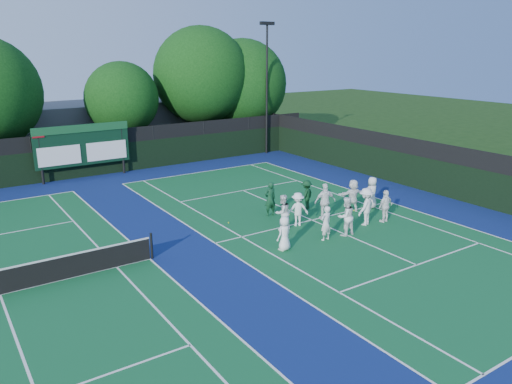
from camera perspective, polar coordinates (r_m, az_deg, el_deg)
ground at (r=24.19m, az=7.93°, el=-3.87°), size 120.00×120.00×0.00m
court_apron at (r=21.74m, az=-5.88°, el=-6.14°), size 34.00×32.00×0.01m
near_court at (r=24.90m, az=6.41°, el=-3.21°), size 11.05×23.85×0.01m
left_court at (r=19.71m, az=-27.23°, el=-10.40°), size 11.05×23.85×0.01m
back_fence at (r=34.83m, az=-17.67°, el=4.03°), size 34.00×0.08×3.00m
divider_fence_right at (r=30.91m, az=19.40°, el=2.40°), size 0.08×32.00×3.00m
scoreboard at (r=34.03m, az=-19.22°, el=5.05°), size 6.00×0.21×3.55m
clubhouse at (r=43.42m, az=-15.72°, el=7.32°), size 18.00×6.00×4.00m
light_pole_right at (r=39.78m, az=1.25°, el=13.39°), size 1.20×0.30×10.12m
tree_c at (r=38.73m, az=-14.89°, el=10.09°), size 5.39×5.39×7.32m
tree_d at (r=41.24m, az=-6.15°, el=12.88°), size 7.63×7.63×9.94m
tree_e at (r=43.25m, az=-1.44°, el=12.01°), size 7.46×7.46×9.02m
tennis_ball_0 at (r=22.14m, az=3.07°, el=-5.57°), size 0.07×0.07×0.07m
tennis_ball_2 at (r=26.60m, az=11.12°, el=-2.09°), size 0.07×0.07×0.07m
tennis_ball_3 at (r=24.35m, az=-3.15°, el=-3.52°), size 0.07×0.07×0.07m
tennis_ball_4 at (r=25.54m, az=3.82°, el=-2.58°), size 0.07×0.07×0.07m
tennis_ball_5 at (r=26.63m, az=12.60°, el=-2.15°), size 0.07×0.07×0.07m
player_front_0 at (r=20.98m, az=3.26°, el=-4.75°), size 0.82×0.63×1.49m
player_front_1 at (r=22.21m, az=7.99°, el=-3.56°), size 0.61×0.44×1.58m
player_front_2 at (r=22.89m, az=10.22°, el=-2.76°), size 0.90×0.71×1.80m
player_front_3 at (r=24.42m, az=12.43°, el=-1.64°), size 1.34×1.02×1.83m
player_front_4 at (r=25.07m, az=14.58°, el=-1.57°), size 0.98×0.46×1.63m
player_back_0 at (r=23.25m, az=3.05°, el=-2.35°), size 0.88×0.71×1.70m
player_back_1 at (r=23.85m, az=4.78°, el=-1.98°), size 1.21×0.96×1.64m
player_back_2 at (r=24.83m, az=7.90°, el=-1.09°), size 1.17×0.77×1.85m
player_back_3 at (r=26.31m, az=11.01°, el=-0.40°), size 1.67×0.93×1.71m
player_back_4 at (r=27.08m, az=13.10°, el=-0.07°), size 0.94×0.72×1.70m
coach_left at (r=25.15m, az=1.62°, el=-0.80°), size 0.67×0.46×1.78m
coach_right at (r=26.34m, az=5.78°, el=-0.32°), size 1.16×0.93×1.57m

